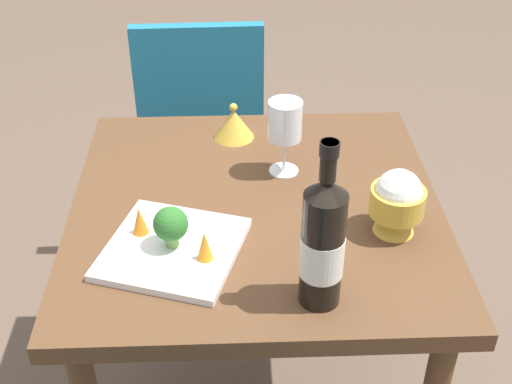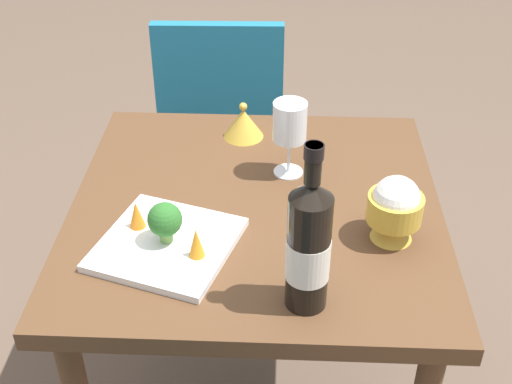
# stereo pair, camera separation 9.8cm
# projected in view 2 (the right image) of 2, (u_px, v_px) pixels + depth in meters

# --- Properties ---
(dining_table) EXTENTS (0.79, 0.79, 0.73)m
(dining_table) POSITION_uv_depth(u_px,v_px,m) (256.00, 239.00, 1.51)
(dining_table) COLOR brown
(dining_table) RESTS_ON ground_plane
(chair_by_wall) EXTENTS (0.41, 0.41, 0.85)m
(chair_by_wall) POSITION_uv_depth(u_px,v_px,m) (222.00, 108.00, 2.24)
(chair_by_wall) COLOR teal
(chair_by_wall) RESTS_ON ground_plane
(wine_bottle) EXTENTS (0.08, 0.08, 0.33)m
(wine_bottle) POSITION_uv_depth(u_px,v_px,m) (309.00, 246.00, 1.13)
(wine_bottle) COLOR black
(wine_bottle) RESTS_ON dining_table
(wine_glass) EXTENTS (0.08, 0.08, 0.18)m
(wine_glass) POSITION_uv_depth(u_px,v_px,m) (290.00, 124.00, 1.48)
(wine_glass) COLOR white
(wine_glass) RESTS_ON dining_table
(rice_bowl) EXTENTS (0.11, 0.11, 0.14)m
(rice_bowl) POSITION_uv_depth(u_px,v_px,m) (395.00, 208.00, 1.32)
(rice_bowl) COLOR gold
(rice_bowl) RESTS_ON dining_table
(rice_bowl_lid) EXTENTS (0.10, 0.10, 0.09)m
(rice_bowl_lid) POSITION_uv_depth(u_px,v_px,m) (243.00, 123.00, 1.67)
(rice_bowl_lid) COLOR gold
(rice_bowl_lid) RESTS_ON dining_table
(serving_plate) EXTENTS (0.31, 0.31, 0.02)m
(serving_plate) POSITION_uv_depth(u_px,v_px,m) (167.00, 244.00, 1.33)
(serving_plate) COLOR white
(serving_plate) RESTS_ON dining_table
(broccoli_floret) EXTENTS (0.07, 0.07, 0.09)m
(broccoli_floret) POSITION_uv_depth(u_px,v_px,m) (165.00, 220.00, 1.30)
(broccoli_floret) COLOR #729E4C
(broccoli_floret) RESTS_ON serving_plate
(carrot_garnish_left) EXTENTS (0.03, 0.03, 0.06)m
(carrot_garnish_left) POSITION_uv_depth(u_px,v_px,m) (196.00, 243.00, 1.27)
(carrot_garnish_left) COLOR orange
(carrot_garnish_left) RESTS_ON serving_plate
(carrot_garnish_right) EXTENTS (0.03, 0.03, 0.06)m
(carrot_garnish_right) POSITION_uv_depth(u_px,v_px,m) (137.00, 214.00, 1.35)
(carrot_garnish_right) COLOR orange
(carrot_garnish_right) RESTS_ON serving_plate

